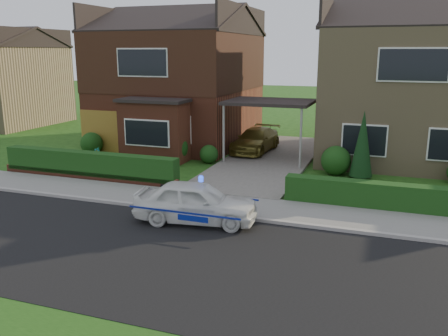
% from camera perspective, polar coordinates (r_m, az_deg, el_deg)
% --- Properties ---
extents(ground, '(120.00, 120.00, 0.00)m').
position_cam_1_polar(ground, '(12.06, -7.83, -10.23)').
color(ground, '#1A4412').
rests_on(ground, ground).
extents(road, '(60.00, 6.00, 0.02)m').
position_cam_1_polar(road, '(12.06, -7.83, -10.23)').
color(road, black).
rests_on(road, ground).
extents(kerb, '(60.00, 0.16, 0.12)m').
position_cam_1_polar(kerb, '(14.61, -2.36, -5.48)').
color(kerb, '#9E9993').
rests_on(kerb, ground).
extents(sidewalk, '(60.00, 2.00, 0.10)m').
position_cam_1_polar(sidewalk, '(15.54, -0.92, -4.31)').
color(sidewalk, slate).
rests_on(sidewalk, ground).
extents(driveway, '(3.80, 12.00, 0.12)m').
position_cam_1_polar(driveway, '(21.91, 5.38, 1.04)').
color(driveway, '#666059').
rests_on(driveway, ground).
extents(house_left, '(7.50, 9.53, 7.25)m').
position_cam_1_polar(house_left, '(26.07, -5.45, 11.40)').
color(house_left, brown).
rests_on(house_left, ground).
extents(house_right, '(7.50, 8.06, 7.25)m').
position_cam_1_polar(house_right, '(23.77, 21.34, 9.95)').
color(house_right, tan).
rests_on(house_right, ground).
extents(carport_link, '(3.80, 3.00, 2.77)m').
position_cam_1_polar(carport_link, '(21.44, 5.51, 7.79)').
color(carport_link, black).
rests_on(carport_link, ground).
extents(garage_door, '(2.20, 0.10, 2.10)m').
position_cam_1_polar(garage_door, '(24.14, -14.60, 4.23)').
color(garage_door, brown).
rests_on(garage_door, ground).
extents(dwarf_wall, '(7.70, 0.25, 0.36)m').
position_cam_1_polar(dwarf_wall, '(19.20, -16.08, -0.92)').
color(dwarf_wall, brown).
rests_on(dwarf_wall, ground).
extents(hedge_left, '(7.50, 0.55, 0.90)m').
position_cam_1_polar(hedge_left, '(19.36, -15.79, -1.33)').
color(hedge_left, '#113510').
rests_on(hedge_left, ground).
extents(hedge_right, '(7.50, 0.55, 0.80)m').
position_cam_1_polar(hedge_right, '(15.88, 20.88, -5.06)').
color(hedge_right, '#113510').
rests_on(hedge_right, ground).
extents(shrub_left_far, '(1.08, 1.08, 1.08)m').
position_cam_1_polar(shrub_left_far, '(24.00, -15.64, 2.87)').
color(shrub_left_far, '#113510').
rests_on(shrub_left_far, ground).
extents(shrub_left_mid, '(1.32, 1.32, 1.32)m').
position_cam_1_polar(shrub_left_mid, '(21.55, -6.09, 2.43)').
color(shrub_left_mid, '#113510').
rests_on(shrub_left_mid, ground).
extents(shrub_left_near, '(0.84, 0.84, 0.84)m').
position_cam_1_polar(shrub_left_near, '(21.24, -1.82, 1.68)').
color(shrub_left_near, '#113510').
rests_on(shrub_left_near, ground).
extents(shrub_right_near, '(1.20, 1.20, 1.20)m').
position_cam_1_polar(shrub_right_near, '(19.71, 13.31, 0.89)').
color(shrub_right_near, '#113510').
rests_on(shrub_right_near, ground).
extents(conifer_a, '(0.90, 0.90, 2.60)m').
position_cam_1_polar(conifer_a, '(19.30, 16.30, 2.55)').
color(conifer_a, black).
rests_on(conifer_a, ground).
extents(neighbour_left, '(6.50, 7.00, 5.20)m').
position_cam_1_polar(neighbour_left, '(36.07, -25.13, 8.91)').
color(neighbour_left, tan).
rests_on(neighbour_left, ground).
extents(police_car, '(3.31, 3.76, 1.39)m').
position_cam_1_polar(police_car, '(13.87, -3.39, -4.16)').
color(police_car, white).
rests_on(police_car, ground).
extents(driveway_car, '(1.83, 3.96, 1.12)m').
position_cam_1_polar(driveway_car, '(23.27, 3.81, 3.38)').
color(driveway_car, olive).
rests_on(driveway_car, driveway).
extents(potted_plant_a, '(0.40, 0.32, 0.67)m').
position_cam_1_polar(potted_plant_a, '(22.15, -15.05, 1.48)').
color(potted_plant_a, gray).
rests_on(potted_plant_a, ground).
extents(potted_plant_b, '(0.56, 0.53, 0.81)m').
position_cam_1_polar(potted_plant_b, '(21.42, -7.10, 1.63)').
color(potted_plant_b, gray).
rests_on(potted_plant_b, ground).
extents(potted_plant_c, '(0.53, 0.53, 0.74)m').
position_cam_1_polar(potted_plant_c, '(21.73, -8.49, 1.68)').
color(potted_plant_c, gray).
rests_on(potted_plant_c, ground).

